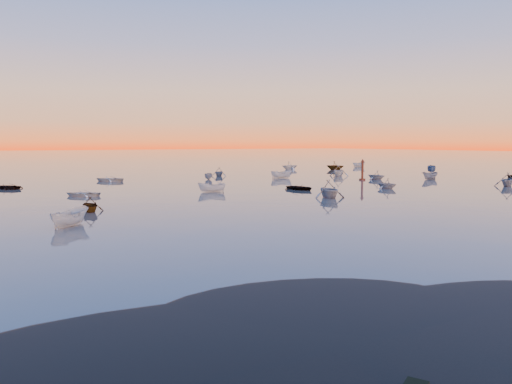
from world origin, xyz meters
TOP-DOWN VIEW (x-y plane):
  - ground at (0.00, 100.00)m, footprint 600.00×600.00m
  - moored_fleet at (0.00, 53.00)m, footprint 124.00×58.00m
  - boat_near_center at (-18.24, 24.00)m, footprint 3.66×3.85m
  - boat_near_right at (33.30, 47.54)m, footprint 3.52×2.19m
  - channel_marker at (30.45, 47.73)m, footprint 1.00×1.00m

SIDE VIEW (x-z plane):
  - ground at x=0.00m, z-range 0.00..0.00m
  - moored_fleet at x=0.00m, z-range -0.60..0.60m
  - boat_near_center at x=-18.24m, z-range -0.65..0.65m
  - boat_near_right at x=33.30m, z-range -0.57..0.57m
  - channel_marker at x=30.45m, z-range -0.37..3.18m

